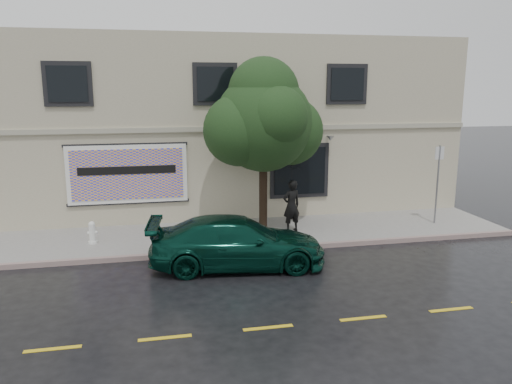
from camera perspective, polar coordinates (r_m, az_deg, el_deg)
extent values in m
plane|color=black|center=(14.32, -1.83, -8.97)|extent=(90.00, 90.00, 0.00)
cube|color=#999691|center=(17.33, -3.70, -4.96)|extent=(20.00, 3.50, 0.15)
cube|color=gray|center=(15.69, -2.79, -6.79)|extent=(20.00, 0.18, 0.16)
cube|color=gold|center=(11.18, 1.39, -15.23)|extent=(19.00, 0.12, 0.01)
cube|color=#BAAE95|center=(22.35, -5.93, 7.76)|extent=(20.00, 8.00, 7.00)
cube|color=#9E9984|center=(18.34, -4.61, 7.19)|extent=(20.00, 0.12, 0.18)
cube|color=black|center=(19.21, 4.99, 2.44)|extent=(2.30, 0.10, 2.10)
cube|color=black|center=(19.15, 5.04, 2.41)|extent=(2.00, 0.05, 1.80)
cube|color=black|center=(18.28, -20.75, 11.48)|extent=(1.30, 0.05, 1.20)
cube|color=black|center=(18.22, -4.67, 12.20)|extent=(1.30, 0.05, 1.20)
cube|color=black|center=(19.49, 10.41, 12.03)|extent=(1.30, 0.05, 1.20)
cube|color=white|center=(18.39, -14.47, 1.99)|extent=(4.20, 0.06, 2.10)
cube|color=#F5AF36|center=(18.35, -14.47, 1.97)|extent=(3.90, 0.04, 1.80)
cube|color=black|center=(18.62, -14.29, -1.18)|extent=(4.30, 0.10, 0.10)
cube|color=black|center=(18.27, -14.63, 5.25)|extent=(4.30, 0.10, 0.10)
cube|color=black|center=(18.29, -14.50, 2.42)|extent=(3.40, 0.02, 0.28)
imported|color=#083126|center=(14.40, -2.15, -5.77)|extent=(5.22, 2.75, 1.46)
imported|color=black|center=(17.33, 4.07, -1.59)|extent=(0.76, 0.61, 1.82)
imported|color=black|center=(17.08, 4.14, 2.55)|extent=(1.09, 1.09, 0.71)
cylinder|color=black|center=(17.45, 0.83, -0.07)|extent=(0.29, 0.29, 2.65)
sphere|color=black|center=(17.11, 0.86, 7.92)|extent=(3.34, 3.34, 3.34)
cylinder|color=silver|center=(17.03, -18.13, -5.46)|extent=(0.28, 0.28, 0.08)
cylinder|color=silver|center=(16.95, -18.20, -4.51)|extent=(0.21, 0.21, 0.52)
sphere|color=silver|center=(16.87, -18.26, -3.55)|extent=(0.21, 0.21, 0.21)
cylinder|color=silver|center=(16.94, -18.20, -4.43)|extent=(0.30, 0.09, 0.09)
cylinder|color=gray|center=(19.38, 20.00, 0.78)|extent=(0.06, 0.06, 2.89)
cube|color=silver|center=(19.20, 20.25, 4.20)|extent=(0.36, 0.03, 0.47)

